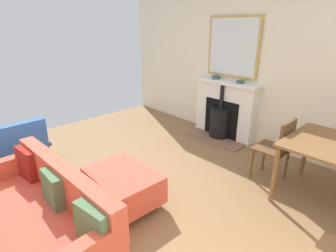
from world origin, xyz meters
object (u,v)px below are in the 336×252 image
Objects in this scene: mantel_bowl_near at (216,77)px; mantel_bowl_far at (240,82)px; sofa at (40,218)px; ottoman at (123,185)px; dining_table at (328,151)px; armchair_accent at (20,147)px; fireplace at (224,113)px; dining_chair_near_fireplace at (278,146)px.

mantel_bowl_near is 1.09× the size of mantel_bowl_far.
sofa is 2.12× the size of ottoman.
ottoman is at bearing -41.53° from dining_table.
mantel_bowl_far is 0.15× the size of armchair_accent.
mantel_bowl_near is (-0.03, -0.24, 0.60)m from fireplace.
ottoman is 2.31m from dining_table.
mantel_bowl_near is at bearing -96.69° from fireplace.
mantel_bowl_near reaches higher than fireplace.
dining_chair_near_fireplace is (0.77, 1.61, -0.54)m from mantel_bowl_near.
fireplace is at bearing -118.37° from dining_chair_near_fireplace.
mantel_bowl_far is at bearing -176.66° from ottoman.
fireplace reaches higher than ottoman.
sofa is 1.84× the size of dining_table.
sofa is at bearing 7.80° from fireplace.
dining_table is 0.56m from dining_chair_near_fireplace.
mantel_bowl_far reaches higher than fireplace.
mantel_bowl_near is 1.87m from dining_chair_near_fireplace.
sofa is at bearing 3.35° from mantel_bowl_far.
ottoman is (2.45, 0.41, -0.20)m from fireplace.
sofa is at bearing -19.09° from dining_chair_near_fireplace.
mantel_bowl_far is (0.00, 0.51, -0.00)m from mantel_bowl_near.
dining_chair_near_fireplace is at bearing 64.54° from mantel_bowl_near.
ottoman is 1.53m from armchair_accent.
mantel_bowl_near is at bearing -115.46° from dining_chair_near_fireplace.
mantel_bowl_near reaches higher than dining_table.
fireplace is 1.29× the size of dining_table.
mantel_bowl_far is at bearing 90.00° from mantel_bowl_near.
mantel_bowl_near reaches higher than sofa.
dining_chair_near_fireplace is at bearing 55.25° from mantel_bowl_far.
mantel_bowl_near is at bearing 167.06° from armchair_accent.
mantel_bowl_near is 0.17× the size of armchair_accent.
mantel_bowl_far is 2.60m from ottoman.
mantel_bowl_far is at bearing -176.65° from sofa.
ottoman is 1.02× the size of armchair_accent.
ottoman is (2.47, 0.65, -0.80)m from mantel_bowl_near.
mantel_bowl_far reaches higher than sofa.
dining_chair_near_fireplace is (0.77, 1.11, -0.54)m from mantel_bowl_far.
ottoman is (-0.92, -0.05, -0.10)m from sofa.
armchair_accent is 0.85× the size of dining_table.
ottoman is at bearing 3.34° from mantel_bowl_far.
fireplace reaches higher than dining_chair_near_fireplace.
mantel_bowl_far reaches higher than dining_table.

